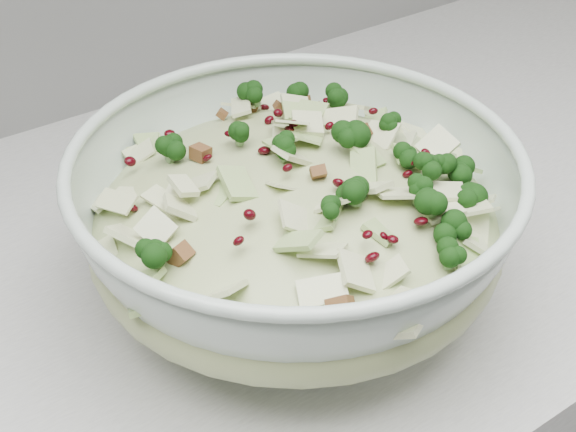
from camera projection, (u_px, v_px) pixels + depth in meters
The scene contains 2 objects.
mixing_bowl at pixel (295, 225), 0.60m from camera, with size 0.39×0.39×0.13m.
salad at pixel (295, 201), 0.59m from camera, with size 0.36×0.36×0.13m.
Camera 1 is at (-0.14, 1.21, 1.33)m, focal length 50.00 mm.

